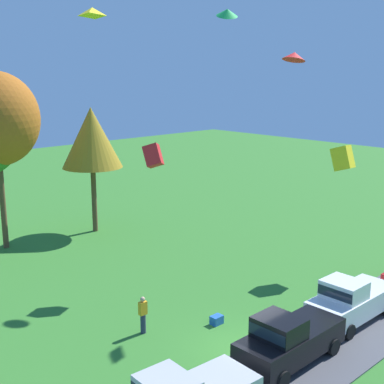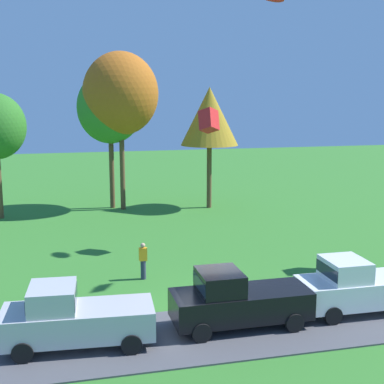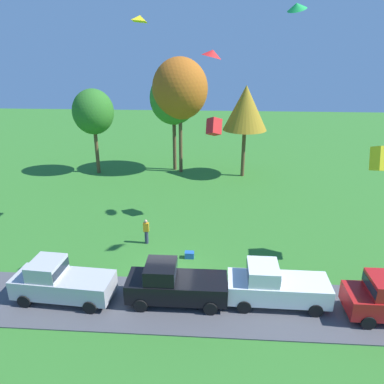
{
  "view_description": "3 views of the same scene",
  "coord_description": "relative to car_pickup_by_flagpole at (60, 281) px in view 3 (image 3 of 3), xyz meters",
  "views": [
    {
      "loc": [
        -15.48,
        -12.97,
        11.38
      ],
      "look_at": [
        2.7,
        6.07,
        5.35
      ],
      "focal_mm": 50.0,
      "sensor_mm": 36.0,
      "label": 1
    },
    {
      "loc": [
        -5.42,
        -19.08,
        8.37
      ],
      "look_at": [
        0.28,
        4.37,
        3.94
      ],
      "focal_mm": 50.0,
      "sensor_mm": 36.0,
      "label": 2
    },
    {
      "loc": [
        2.41,
        -17.46,
        12.15
      ],
      "look_at": [
        0.81,
        6.46,
        2.85
      ],
      "focal_mm": 35.0,
      "sensor_mm": 36.0,
      "label": 3
    }
  ],
  "objects": [
    {
      "name": "ground_plane",
      "position": [
        5.35,
        1.93,
        -1.11
      ],
      "size": [
        120.0,
        120.0,
        0.0
      ],
      "primitive_type": "plane",
      "color": "#337528"
    },
    {
      "name": "pavement_strip",
      "position": [
        5.35,
        -0.09,
        -1.08
      ],
      "size": [
        36.0,
        4.4,
        0.06
      ],
      "primitive_type": "cube",
      "color": "#4C4C51",
      "rests_on": "ground"
    },
    {
      "name": "car_pickup_by_flagpole",
      "position": [
        0.0,
        0.0,
        0.0
      ],
      "size": [
        5.12,
        2.33,
        2.14
      ],
      "color": "#B7B7BC",
      "rests_on": "ground"
    },
    {
      "name": "car_pickup_mid_row",
      "position": [
        5.75,
        0.16,
        0.0
      ],
      "size": [
        5.0,
        2.05,
        2.14
      ],
      "color": "black",
      "rests_on": "ground"
    },
    {
      "name": "car_pickup_near_entrance",
      "position": [
        10.8,
        0.38,
        0.0
      ],
      "size": [
        5.02,
        2.09,
        2.14
      ],
      "color": "white",
      "rests_on": "ground"
    },
    {
      "name": "person_watching_sky",
      "position": [
        3.29,
        6.15,
        -0.23
      ],
      "size": [
        0.36,
        0.24,
        1.71
      ],
      "color": "#2D334C",
      "rests_on": "ground"
    },
    {
      "name": "tree_lone_near",
      "position": [
        -4.35,
        20.61,
        5.12
      ],
      "size": [
        4.01,
        4.01,
        8.47
      ],
      "color": "brown",
      "rests_on": "ground"
    },
    {
      "name": "tree_left_of_center",
      "position": [
        3.4,
        22.22,
        6.29
      ],
      "size": [
        4.76,
        4.76,
        10.04
      ],
      "color": "brown",
      "rests_on": "ground"
    },
    {
      "name": "tree_center_back",
      "position": [
        4.11,
        21.55,
        7.27
      ],
      "size": [
        5.38,
        5.38,
        11.36
      ],
      "color": "brown",
      "rests_on": "ground"
    },
    {
      "name": "tree_far_left",
      "position": [
        10.42,
        20.61,
        5.64
      ],
      "size": [
        4.21,
        4.21,
        8.89
      ],
      "color": "brown",
      "rests_on": "ground"
    },
    {
      "name": "cooler_box",
      "position": [
        6.26,
        4.48,
        -0.91
      ],
      "size": [
        0.56,
        0.4,
        0.4
      ],
      "primitive_type": "cube",
      "color": "blue",
      "rests_on": "ground"
    },
    {
      "name": "kite_delta_near_flag",
      "position": [
        7.47,
        1.66,
        10.79
      ],
      "size": [
        1.06,
        1.01,
        0.52
      ],
      "primitive_type": "cone",
      "rotation": [
        0.24,
        0.0,
        1.68
      ],
      "color": "red"
    },
    {
      "name": "kite_box_high_right",
      "position": [
        16.81,
        4.75,
        5.38
      ],
      "size": [
        1.12,
        1.45,
        1.6
      ],
      "primitive_type": "cube",
      "rotation": [
        0.08,
        0.3,
        1.78
      ],
      "color": "yellow"
    },
    {
      "name": "kite_diamond_topmost",
      "position": [
        3.02,
        8.76,
        12.64
      ],
      "size": [
        1.27,
        1.27,
        0.46
      ],
      "primitive_type": "pyramid",
      "rotation": [
        0.13,
        0.0,
        2.35
      ],
      "color": "yellow"
    },
    {
      "name": "kite_delta_over_trees",
      "position": [
        12.36,
        9.73,
        13.32
      ],
      "size": [
        1.7,
        1.71,
        0.79
      ],
      "primitive_type": "cone",
      "rotation": [
        0.38,
        0.0,
        5.65
      ],
      "color": "green"
    },
    {
      "name": "kite_box_mid_center",
      "position": [
        7.56,
        10.44,
        5.88
      ],
      "size": [
        1.15,
        1.46,
        1.46
      ],
      "primitive_type": "cube",
      "rotation": [
        0.31,
        0.3,
        2.3
      ],
      "color": "red"
    }
  ]
}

